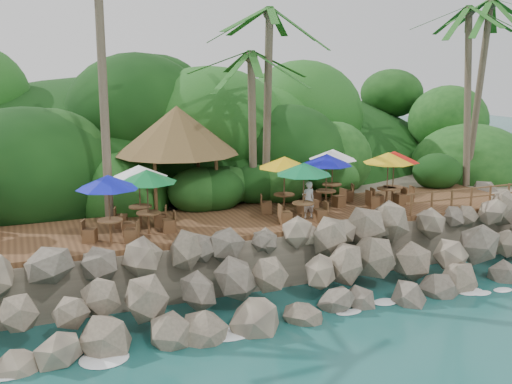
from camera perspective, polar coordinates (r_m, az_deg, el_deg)
name	(u,v)px	position (r m, az deg, el deg)	size (l,w,h in m)	color
ground	(322,322)	(20.92, 6.42, -12.40)	(140.00, 140.00, 0.00)	#19514F
land_base	(192,198)	(34.76, -6.29, -0.57)	(32.00, 25.20, 2.10)	gray
jungle_hill	(162,191)	(42.08, -9.11, 0.12)	(44.80, 28.00, 15.40)	#143811
seawall	(297,272)	(22.12, 3.98, -7.74)	(29.00, 4.00, 2.30)	gray
terrace	(256,219)	(25.29, 0.00, -2.66)	(26.00, 5.00, 0.20)	brown
jungle_foliage	(197,219)	(34.07, -5.77, -2.64)	(44.00, 16.00, 12.00)	#143811
foam_line	(318,317)	(21.15, 6.02, -12.03)	(25.20, 0.80, 0.06)	white
palapa	(177,130)	(27.20, -7.69, 5.98)	(5.71, 5.71, 4.60)	brown
dining_clusters	(249,170)	(24.61, -0.66, 2.16)	(20.50, 5.42, 2.52)	brown
railing	(471,196)	(28.31, 20.21, -0.34)	(7.20, 0.10, 1.00)	brown
waiter	(308,200)	(24.98, 5.10, -0.76)	(0.58, 0.38, 1.60)	silver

